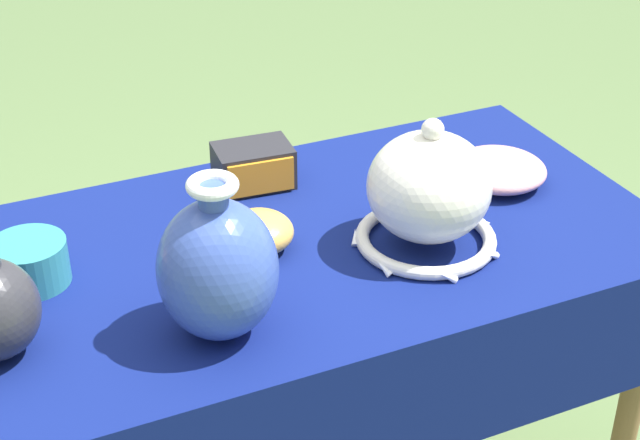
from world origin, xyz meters
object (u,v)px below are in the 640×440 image
(vase_dome_bell, at_px, (429,194))
(mosaic_tile_box, at_px, (254,166))
(pot_squat_teal, at_px, (30,263))
(vase_tall_bulbous, at_px, (218,268))
(bowl_shallow_rose, at_px, (499,169))
(bowl_shallow_ochre, at_px, (258,232))

(vase_dome_bell, distance_m, mosaic_tile_box, 0.35)
(vase_dome_bell, distance_m, pot_squat_teal, 0.62)
(vase_tall_bulbous, height_order, vase_dome_bell, vase_tall_bulbous)
(pot_squat_teal, height_order, bowl_shallow_rose, pot_squat_teal)
(vase_tall_bulbous, bearing_deg, pot_squat_teal, 133.27)
(bowl_shallow_rose, bearing_deg, vase_tall_bulbous, -160.54)
(vase_tall_bulbous, xyz_separation_m, vase_dome_bell, (0.37, 0.08, -0.01))
(vase_dome_bell, xyz_separation_m, bowl_shallow_rose, (0.22, 0.13, -0.07))
(vase_dome_bell, distance_m, bowl_shallow_ochre, 0.27)
(vase_dome_bell, relative_size, pot_squat_teal, 2.07)
(mosaic_tile_box, xyz_separation_m, bowl_shallow_rose, (0.40, -0.17, -0.01))
(vase_tall_bulbous, height_order, bowl_shallow_rose, vase_tall_bulbous)
(vase_dome_bell, distance_m, bowl_shallow_rose, 0.26)
(vase_tall_bulbous, distance_m, bowl_shallow_ochre, 0.23)
(vase_tall_bulbous, relative_size, bowl_shallow_ochre, 2.13)
(bowl_shallow_rose, relative_size, bowl_shallow_ochre, 1.49)
(bowl_shallow_ochre, bearing_deg, vase_tall_bulbous, -124.77)
(vase_tall_bulbous, distance_m, vase_dome_bell, 0.38)
(pot_squat_teal, relative_size, bowl_shallow_ochre, 1.02)
(vase_tall_bulbous, xyz_separation_m, mosaic_tile_box, (0.20, 0.38, -0.07))
(vase_tall_bulbous, height_order, pot_squat_teal, vase_tall_bulbous)
(bowl_shallow_rose, height_order, bowl_shallow_ochre, bowl_shallow_ochre)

